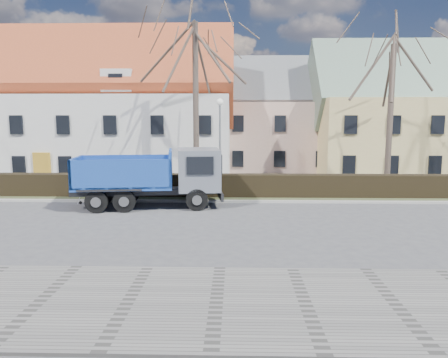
{
  "coord_description": "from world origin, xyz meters",
  "views": [
    {
      "loc": [
        0.46,
        -18.89,
        4.69
      ],
      "look_at": [
        -0.09,
        2.51,
        1.6
      ],
      "focal_mm": 35.0,
      "sensor_mm": 36.0,
      "label": 1
    }
  ],
  "objects_px": {
    "dump_truck": "(144,177)",
    "cart_frame": "(79,198)",
    "parked_car_a": "(153,173)",
    "streetlight": "(220,147)"
  },
  "relations": [
    {
      "from": "streetlight",
      "to": "cart_frame",
      "type": "bearing_deg",
      "value": -157.48
    },
    {
      "from": "dump_truck",
      "to": "parked_car_a",
      "type": "bearing_deg",
      "value": 89.96
    },
    {
      "from": "dump_truck",
      "to": "cart_frame",
      "type": "distance_m",
      "value": 3.9
    },
    {
      "from": "dump_truck",
      "to": "parked_car_a",
      "type": "distance_m",
      "value": 8.17
    },
    {
      "from": "streetlight",
      "to": "cart_frame",
      "type": "relative_size",
      "value": 8.01
    },
    {
      "from": "cart_frame",
      "to": "parked_car_a",
      "type": "relative_size",
      "value": 0.17
    },
    {
      "from": "streetlight",
      "to": "parked_car_a",
      "type": "relative_size",
      "value": 1.39
    },
    {
      "from": "parked_car_a",
      "to": "streetlight",
      "type": "bearing_deg",
      "value": -143.14
    },
    {
      "from": "cart_frame",
      "to": "dump_truck",
      "type": "bearing_deg",
      "value": -9.48
    },
    {
      "from": "streetlight",
      "to": "cart_frame",
      "type": "height_order",
      "value": "streetlight"
    }
  ]
}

